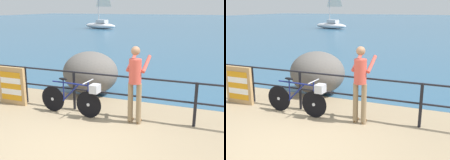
# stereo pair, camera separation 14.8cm
# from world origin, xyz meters

# --- Properties ---
(ground_plane) EXTENTS (120.00, 120.00, 0.10)m
(ground_plane) POSITION_xyz_m (0.00, 20.00, -0.05)
(ground_plane) COLOR #937F60
(sea_surface) EXTENTS (120.00, 90.00, 0.01)m
(sea_surface) POSITION_xyz_m (0.00, 47.87, 0.00)
(sea_surface) COLOR #2D5675
(sea_surface) RESTS_ON ground_plane
(promenade_railing) EXTENTS (7.62, 0.07, 1.02)m
(promenade_railing) POSITION_xyz_m (-0.00, 1.68, 0.64)
(promenade_railing) COLOR black
(promenade_railing) RESTS_ON ground_plane
(bicycle) EXTENTS (1.70, 0.48, 0.92)m
(bicycle) POSITION_xyz_m (-0.53, 1.33, 0.46)
(bicycle) COLOR black
(bicycle) RESTS_ON ground_plane
(person_at_railing) EXTENTS (0.47, 0.65, 1.78)m
(person_at_railing) POSITION_xyz_m (0.96, 1.41, 0.99)
(person_at_railing) COLOR #8C7251
(person_at_railing) RESTS_ON ground_plane
(folded_deckchair_stack) EXTENTS (0.84, 0.10, 1.04)m
(folded_deckchair_stack) POSITION_xyz_m (-2.53, 1.43, 0.52)
(folded_deckchair_stack) COLOR tan
(folded_deckchair_stack) RESTS_ON ground_plane
(breakwater_boulder_main) EXTENTS (1.71, 1.51, 1.30)m
(breakwater_boulder_main) POSITION_xyz_m (-0.96, 3.10, 0.65)
(breakwater_boulder_main) COLOR #605B56
(breakwater_boulder_main) RESTS_ON ground
(sailboat) EXTENTS (4.59, 2.38, 6.16)m
(sailboat) POSITION_xyz_m (-11.01, 27.02, 0.71)
(sailboat) COLOR white
(sailboat) RESTS_ON sea_surface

